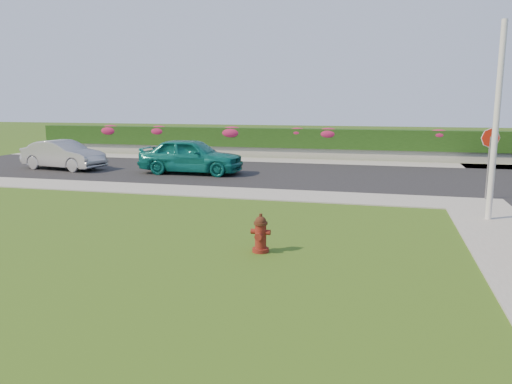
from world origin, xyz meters
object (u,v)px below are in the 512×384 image
(sedan_silver, at_px, (63,155))
(sedan_teal, at_px, (191,156))
(stop_sign, at_px, (490,147))
(fire_hydrant, at_px, (261,234))
(utility_pole, at_px, (496,123))

(sedan_silver, bearing_deg, sedan_teal, -78.97)
(sedan_teal, bearing_deg, stop_sign, -105.42)
(fire_hydrant, distance_m, sedan_silver, 16.12)
(utility_pole, distance_m, stop_sign, 3.26)
(fire_hydrant, bearing_deg, sedan_teal, 119.72)
(fire_hydrant, distance_m, utility_pole, 7.29)
(fire_hydrant, distance_m, sedan_teal, 12.14)
(sedan_silver, bearing_deg, utility_pole, -99.65)
(sedan_silver, bearing_deg, fire_hydrant, -121.12)
(sedan_silver, xyz_separation_m, utility_pole, (17.61, -6.11, 1.93))
(fire_hydrant, bearing_deg, sedan_silver, 140.55)
(utility_pole, xyz_separation_m, stop_sign, (0.49, 3.09, -0.90))
(fire_hydrant, height_order, utility_pole, utility_pole)
(stop_sign, bearing_deg, utility_pole, -95.06)
(fire_hydrant, relative_size, stop_sign, 0.36)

